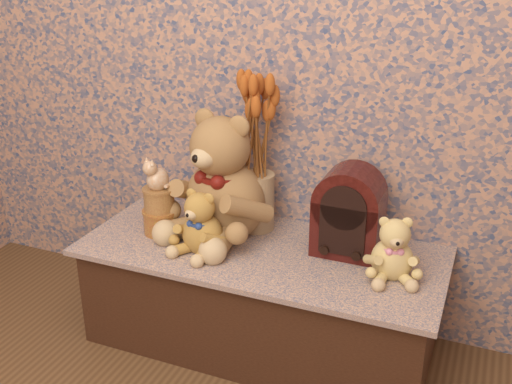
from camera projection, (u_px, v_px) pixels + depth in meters
display_shelf at (261, 296)px, 2.27m from camera, size 1.31×0.57×0.40m
teddy_large at (225, 169)px, 2.22m from camera, size 0.51×0.57×0.51m
teddy_medium at (202, 219)px, 2.13m from camera, size 0.24×0.27×0.25m
teddy_small at (393, 244)px, 1.97m from camera, size 0.24×0.27×0.23m
cathedral_radio at (349, 210)px, 2.11m from camera, size 0.23×0.17×0.32m
ceramic_vase at (257, 201)px, 2.31m from camera, size 0.16×0.16×0.22m
dried_stalks at (257, 116)px, 2.18m from camera, size 0.28×0.28×0.44m
biscuit_tin_lower at (161, 221)px, 2.29m from camera, size 0.16×0.16×0.09m
biscuit_tin_upper at (159, 200)px, 2.26m from camera, size 0.15×0.15×0.09m
cat_figurine at (157, 172)px, 2.22m from camera, size 0.13×0.13×0.13m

